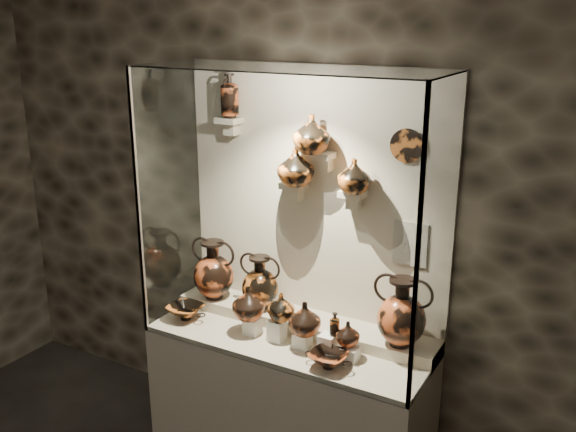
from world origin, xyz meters
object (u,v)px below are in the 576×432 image
object	(u,v)px
amphora_left	(214,270)
ovoid_vase_b	(312,134)
kylix_right	(329,358)
lekythos_tall	(230,93)
jug_a	(249,303)
amphora_mid	(260,282)
jug_e	(348,333)
jug_b	(281,307)
jug_c	(305,318)
ovoid_vase_a	(296,166)
lekythos_small	(335,323)
ovoid_vase_c	(354,176)
amphora_right	(401,312)
kylix_left	(186,311)

from	to	relation	value
amphora_left	ovoid_vase_b	xyz separation A→B (m)	(0.67, 0.05, 0.93)
kylix_right	lekythos_tall	size ratio (longest dim) A/B	0.89
jug_a	kylix_right	distance (m)	0.61
amphora_mid	jug_e	world-z (taller)	amphora_mid
jug_b	jug_c	size ratio (longest dim) A/B	0.85
jug_e	lekythos_tall	xyz separation A→B (m)	(-0.93, 0.27, 1.24)
lekythos_tall	ovoid_vase_a	bearing A→B (deg)	-19.27
amphora_left	lekythos_tall	size ratio (longest dim) A/B	1.31
lekythos_small	lekythos_tall	xyz separation A→B (m)	(-0.85, 0.27, 1.19)
jug_c	jug_e	size ratio (longest dim) A/B	1.38
jug_a	ovoid_vase_c	world-z (taller)	ovoid_vase_c
jug_c	lekythos_tall	size ratio (longest dim) A/B	0.65
amphora_right	ovoid_vase_c	world-z (taller)	ovoid_vase_c
lekythos_tall	amphora_right	bearing A→B (deg)	-18.39
amphora_mid	jug_e	xyz separation A→B (m)	(0.69, -0.19, -0.09)
jug_c	ovoid_vase_a	size ratio (longest dim) A/B	0.87
lekythos_small	jug_a	bearing A→B (deg)	-170.78
jug_a	kylix_right	size ratio (longest dim) A/B	0.77
amphora_left	amphora_mid	size ratio (longest dim) A/B	1.14
jug_c	ovoid_vase_b	size ratio (longest dim) A/B	0.89
amphora_right	ovoid_vase_c	bearing A→B (deg)	-179.12
ovoid_vase_a	lekythos_small	bearing A→B (deg)	-52.10
kylix_right	ovoid_vase_a	bearing A→B (deg)	133.69
jug_b	jug_e	bearing A→B (deg)	19.18
jug_a	lekythos_tall	distance (m)	1.26
jug_b	lekythos_tall	xyz separation A→B (m)	(-0.50, 0.27, 1.17)
amphora_right	amphora_left	bearing A→B (deg)	-168.04
ovoid_vase_a	jug_c	bearing A→B (deg)	-72.72
amphora_mid	ovoid_vase_c	xyz separation A→B (m)	(0.59, 0.05, 0.74)
jug_a	jug_c	world-z (taller)	jug_a
amphora_mid	kylix_left	size ratio (longest dim) A/B	1.22
amphora_right	jug_e	bearing A→B (deg)	-133.72
amphora_left	kylix_right	bearing A→B (deg)	-25.12
lekythos_small	jug_e	bearing A→B (deg)	6.10
lekythos_small	ovoid_vase_a	world-z (taller)	ovoid_vase_a
amphora_left	ovoid_vase_a	distance (m)	0.93
amphora_mid	kylix_left	distance (m)	0.51
amphora_left	ovoid_vase_a	size ratio (longest dim) A/B	1.74
amphora_right	ovoid_vase_a	size ratio (longest dim) A/B	1.77
jug_c	lekythos_small	xyz separation A→B (m)	(0.18, 0.02, 0.01)
jug_a	kylix_left	xyz separation A→B (m)	(-0.45, -0.03, -0.15)
amphora_left	kylix_right	size ratio (longest dim) A/B	1.47
amphora_mid	ovoid_vase_a	size ratio (longest dim) A/B	1.53
amphora_mid	amphora_right	bearing A→B (deg)	-7.18
jug_c	lekythos_tall	distance (m)	1.40
jug_e	ovoid_vase_a	size ratio (longest dim) A/B	0.63
amphora_mid	jug_b	bearing A→B (deg)	-41.49
jug_a	ovoid_vase_c	xyz separation A→B (m)	(0.54, 0.26, 0.78)
jug_b	kylix_right	size ratio (longest dim) A/B	0.62
amphora_right	kylix_right	distance (m)	0.48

